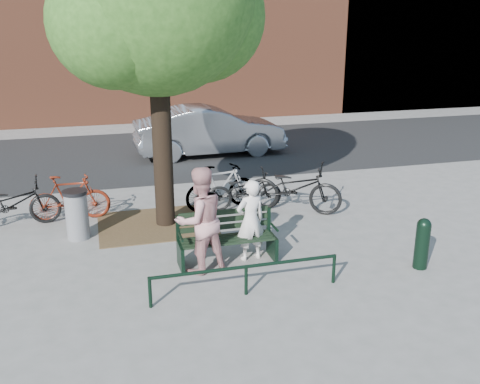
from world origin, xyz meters
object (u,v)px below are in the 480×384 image
object	(u,v)px
bicycle_c	(244,190)
parked_car	(210,131)
person_left	(250,220)
bollard	(422,242)
litter_bin	(77,214)
park_bench	(226,236)
person_right	(200,220)

from	to	relation	value
bicycle_c	parked_car	xyz separation A→B (m)	(0.37, 5.29, 0.32)
person_left	parked_car	bearing A→B (deg)	-108.91
bollard	person_left	bearing A→B (deg)	157.51
bollard	bicycle_c	bearing A→B (deg)	120.02
bollard	litter_bin	distance (m)	6.50
park_bench	litter_bin	xyz separation A→B (m)	(-2.57, 1.81, 0.02)
person_left	litter_bin	xyz separation A→B (m)	(-3.01, 1.84, -0.25)
litter_bin	person_left	bearing A→B (deg)	-31.34
person_right	parked_car	bearing A→B (deg)	-120.60
park_bench	bollard	distance (m)	3.41
park_bench	parked_car	world-z (taller)	parked_car
litter_bin	bicycle_c	size ratio (longest dim) A/B	0.56
parked_car	person_right	bearing A→B (deg)	164.46
litter_bin	bollard	bearing A→B (deg)	-27.28
person_left	bicycle_c	size ratio (longest dim) A/B	0.85
park_bench	litter_bin	bearing A→B (deg)	144.94
person_right	parked_car	xyz separation A→B (m)	(1.94, 8.09, -0.15)
person_left	bollard	bearing A→B (deg)	145.73
person_left	litter_bin	world-z (taller)	person_left
person_left	litter_bin	size ratio (longest dim) A/B	1.51
litter_bin	person_right	bearing A→B (deg)	-44.89
park_bench	person_left	xyz separation A→B (m)	(0.44, -0.03, 0.27)
person_right	bicycle_c	bearing A→B (deg)	-136.36
person_right	bollard	bearing A→B (deg)	148.87
park_bench	litter_bin	distance (m)	3.14
park_bench	person_right	size ratio (longest dim) A/B	0.94
bollard	bicycle_c	size ratio (longest dim) A/B	0.52
parked_car	person_left	bearing A→B (deg)	170.80
person_right	parked_car	distance (m)	8.32
bicycle_c	parked_car	world-z (taller)	parked_car
person_left	parked_car	world-z (taller)	parked_car
bicycle_c	person_left	bearing A→B (deg)	170.45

